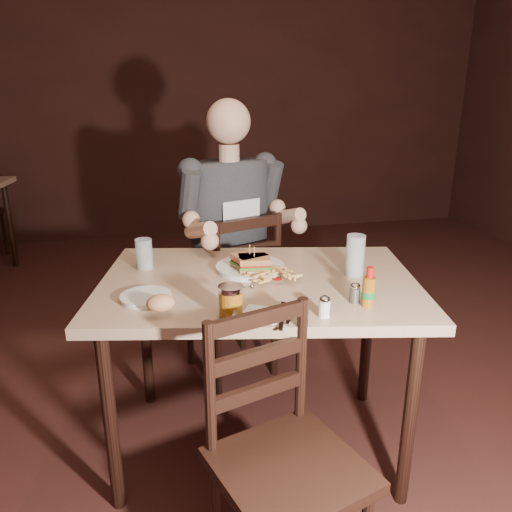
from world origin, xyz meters
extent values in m
plane|color=black|center=(0.00, 0.00, 0.00)|extent=(7.00, 7.00, 0.00)
plane|color=#381B16|center=(0.00, 3.50, 1.40)|extent=(6.00, 0.00, 6.00)
cube|color=tan|center=(-0.07, 0.10, 0.75)|extent=(1.35, 1.03, 0.04)
cylinder|color=black|center=(-0.65, -0.12, 0.36)|extent=(0.05, 0.05, 0.73)
cylinder|color=black|center=(-0.53, 0.52, 0.36)|extent=(0.05, 0.05, 0.73)
cylinder|color=black|center=(0.38, -0.32, 0.36)|extent=(0.05, 0.05, 0.73)
cylinder|color=black|center=(0.51, 0.32, 0.36)|extent=(0.05, 0.05, 0.73)
cylinder|color=black|center=(-1.64, 2.77, 0.36)|extent=(0.04, 0.04, 0.73)
cylinder|color=white|center=(-0.08, 0.21, 0.78)|extent=(0.32, 0.32, 0.02)
ellipsoid|color=maroon|center=(-0.02, 0.04, 0.79)|extent=(0.05, 0.05, 0.01)
cylinder|color=silver|center=(-0.50, 0.32, 0.83)|extent=(0.08, 0.08, 0.13)
cylinder|color=silver|center=(0.30, 0.06, 0.85)|extent=(0.09, 0.09, 0.17)
cube|color=white|center=(-0.13, -0.21, 0.77)|extent=(0.18, 0.17, 0.00)
cube|color=silver|center=(-0.07, -0.24, 0.78)|extent=(0.07, 0.20, 0.01)
cube|color=silver|center=(-0.04, -0.23, 0.78)|extent=(0.08, 0.15, 0.00)
cylinder|color=white|center=(-0.50, -0.01, 0.78)|extent=(0.20, 0.20, 0.01)
ellipsoid|color=tan|center=(-0.46, -0.14, 0.81)|extent=(0.11, 0.09, 0.06)
camera|label=1|loc=(-0.47, -1.66, 1.48)|focal=35.00mm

